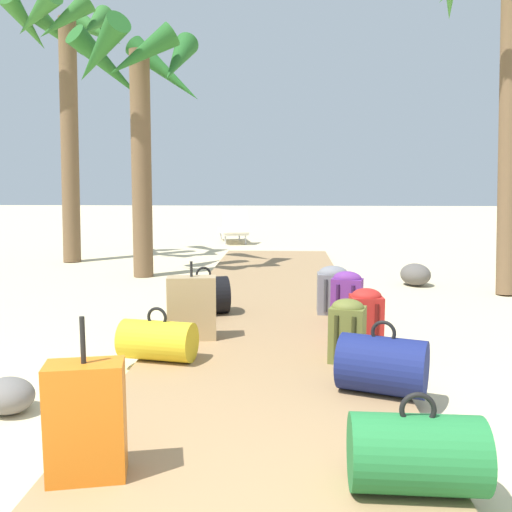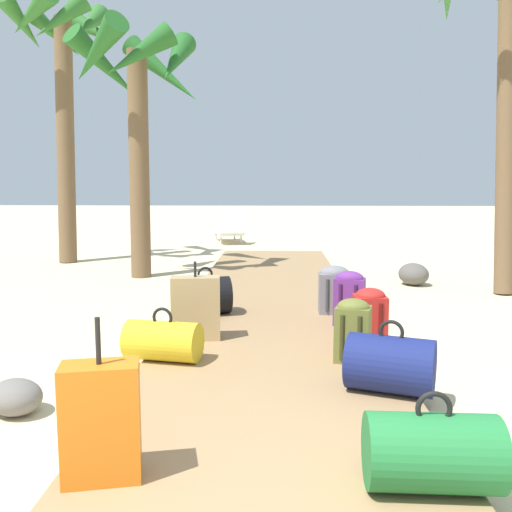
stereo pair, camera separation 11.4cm
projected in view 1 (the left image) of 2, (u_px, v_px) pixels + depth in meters
name	position (u px, v px, depth m)	size (l,w,h in m)	color
ground_plane	(268.00, 330.00, 5.57)	(60.00, 60.00, 0.00)	beige
boardwalk	(270.00, 305.00, 6.53)	(1.97, 9.77, 0.08)	#9E7A51
suitcase_tan	(192.00, 308.00, 4.93)	(0.45, 0.24, 0.69)	tan
backpack_grey	(333.00, 288.00, 5.92)	(0.33, 0.28, 0.51)	slate
duffel_bag_black	(204.00, 295.00, 5.89)	(0.60, 0.52, 0.50)	black
duffel_bag_navy	(382.00, 365.00, 3.67)	(0.65, 0.55, 0.49)	navy
backpack_red	(366.00, 314.00, 4.82)	(0.28, 0.27, 0.48)	red
duffel_bag_green	(416.00, 453.00, 2.50)	(0.60, 0.37, 0.46)	#237538
suitcase_orange	(86.00, 421.00, 2.60)	(0.39, 0.26, 0.77)	orange
backpack_purple	(347.00, 297.00, 5.40)	(0.33, 0.26, 0.53)	#6B2D84
backpack_olive	(347.00, 329.00, 4.30)	(0.31, 0.28, 0.50)	olive
duffel_bag_yellow	(158.00, 340.00, 4.36)	(0.62, 0.41, 0.42)	gold
palm_tree_near_left	(139.00, 91.00, 8.46)	(2.12, 2.17, 3.84)	brown
palm_tree_far_left	(66.00, 63.00, 10.03)	(2.04, 2.10, 4.74)	brown
lounge_chair	(233.00, 229.00, 13.61)	(0.91, 1.61, 0.81)	white
rock_right_near	(415.00, 275.00, 7.95)	(0.40, 0.48, 0.32)	#5B5651
rock_left_mid	(8.00, 395.00, 3.56)	(0.36, 0.31, 0.23)	slate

